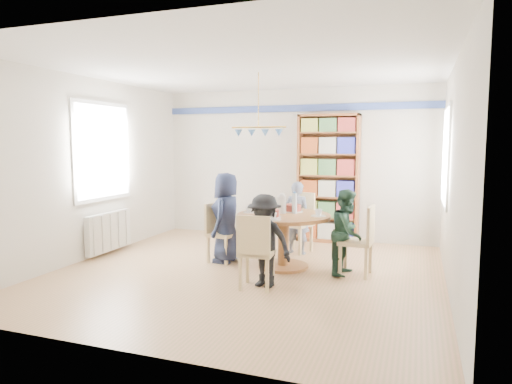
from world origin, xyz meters
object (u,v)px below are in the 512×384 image
at_px(chair_left, 218,229).
at_px(person_left, 226,218).
at_px(radiator, 109,231).
at_px(dining_table, 284,228).
at_px(chair_far, 299,219).
at_px(person_near, 264,241).
at_px(chair_near, 255,248).
at_px(person_far, 297,218).
at_px(person_right, 347,232).
at_px(chair_right, 362,237).
at_px(bookshelf, 328,180).

xyz_separation_m(chair_left, person_left, (0.13, 0.01, 0.18)).
distance_m(radiator, chair_left, 1.82).
distance_m(dining_table, chair_far, 1.02).
bearing_deg(person_near, chair_near, -99.76).
relative_size(chair_left, chair_far, 0.91).
bearing_deg(person_far, person_right, 140.53).
bearing_deg(radiator, person_near, -14.92).
height_order(chair_left, chair_right, chair_right).
xyz_separation_m(radiator, dining_table, (2.81, 0.14, 0.21)).
relative_size(chair_right, chair_near, 1.03).
xyz_separation_m(radiator, bookshelf, (3.06, 2.04, 0.74)).
bearing_deg(chair_left, person_left, 3.41).
relative_size(chair_right, person_right, 0.82).
distance_m(chair_far, bookshelf, 1.09).
relative_size(person_near, bookshelf, 0.51).
relative_size(person_right, bookshelf, 0.51).
relative_size(chair_far, chair_near, 1.05).
height_order(radiator, chair_left, chair_left).
xyz_separation_m(chair_far, person_left, (-0.84, -1.00, 0.13)).
xyz_separation_m(chair_right, bookshelf, (-0.82, 1.95, 0.58)).
bearing_deg(person_left, radiator, -86.26).
bearing_deg(chair_far, chair_near, -90.26).
bearing_deg(person_left, person_near, 43.25).
bearing_deg(chair_left, dining_table, -0.75).
relative_size(radiator, person_far, 0.88).
height_order(dining_table, chair_far, chair_far).
height_order(dining_table, person_left, person_left).
bearing_deg(person_near, person_left, 147.46).
bearing_deg(bookshelf, person_far, -105.28).
distance_m(radiator, bookshelf, 3.76).
bearing_deg(chair_left, chair_near, -47.84).
height_order(dining_table, chair_left, chair_left).
bearing_deg(person_near, person_right, 58.08).
height_order(chair_left, person_far, person_far).
height_order(person_far, person_near, person_far).
height_order(radiator, bookshelf, bookshelf).
relative_size(chair_right, person_near, 0.82).
distance_m(chair_left, chair_right, 2.07).
bearing_deg(radiator, chair_far, 22.71).
bearing_deg(chair_near, person_left, 127.97).
distance_m(chair_left, person_left, 0.22).
bearing_deg(dining_table, person_right, -2.50).
bearing_deg(person_right, person_left, 96.19).
relative_size(chair_far, person_far, 0.83).
bearing_deg(person_right, dining_table, 95.62).
bearing_deg(person_left, bookshelf, 148.15).
height_order(chair_left, bookshelf, bookshelf).
height_order(dining_table, chair_near, chair_near).
xyz_separation_m(chair_near, person_far, (0.01, 1.90, 0.07)).
bearing_deg(person_far, dining_table, 97.00).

